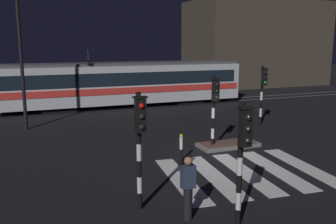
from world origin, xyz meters
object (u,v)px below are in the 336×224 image
object	(u,v)px
street_lamp_trackside_left	(20,38)
tram	(126,83)
traffic_light_median_centre	(214,102)
traffic_light_corner_far_right	(263,87)
traffic_light_kerb_mid_left	(243,147)
bollard_island_edge	(181,148)
pedestrian_waiting_at_kerb	(188,188)
traffic_light_corner_near_left	(140,134)

from	to	relation	value
street_lamp_trackside_left	tram	size ratio (longest dim) A/B	0.43
traffic_light_median_centre	traffic_light_corner_far_right	world-z (taller)	traffic_light_corner_far_right
traffic_light_kerb_mid_left	bollard_island_edge	distance (m)	5.53
traffic_light_kerb_mid_left	pedestrian_waiting_at_kerb	xyz separation A→B (m)	(-1.02, 0.88, -1.22)
traffic_light_median_centre	traffic_light_kerb_mid_left	bearing A→B (deg)	-113.25
tram	pedestrian_waiting_at_kerb	bearing A→B (deg)	-99.79
traffic_light_median_centre	pedestrian_waiting_at_kerb	xyz separation A→B (m)	(-3.74, -5.44, -1.23)
traffic_light_corner_near_left	traffic_light_median_centre	bearing A→B (deg)	43.46
bollard_island_edge	tram	bearing A→B (deg)	84.37
traffic_light_corner_near_left	traffic_light_corner_far_right	size ratio (longest dim) A/B	0.99
bollard_island_edge	traffic_light_corner_far_right	bearing A→B (deg)	31.69
traffic_light_kerb_mid_left	street_lamp_trackside_left	bearing A→B (deg)	110.69
traffic_light_kerb_mid_left	tram	xyz separation A→B (m)	(1.98, 18.29, -0.35)
traffic_light_median_centre	traffic_light_corner_near_left	bearing A→B (deg)	-136.54
traffic_light_median_centre	street_lamp_trackside_left	bearing A→B (deg)	138.64
traffic_light_corner_near_left	street_lamp_trackside_left	world-z (taller)	street_lamp_trackside_left
traffic_light_median_centre	bollard_island_edge	world-z (taller)	traffic_light_median_centre
tram	pedestrian_waiting_at_kerb	world-z (taller)	tram
traffic_light_median_centre	traffic_light_corner_near_left	distance (m)	6.50
tram	bollard_island_edge	bearing A→B (deg)	-95.63
traffic_light_median_centre	traffic_light_kerb_mid_left	xyz separation A→B (m)	(-2.71, -6.32, -0.00)
pedestrian_waiting_at_kerb	bollard_island_edge	size ratio (longest dim) A/B	1.54
pedestrian_waiting_at_kerb	bollard_island_edge	world-z (taller)	pedestrian_waiting_at_kerb
traffic_light_corner_far_right	traffic_light_kerb_mid_left	xyz separation A→B (m)	(-7.52, -9.47, -0.10)
traffic_light_corner_near_left	pedestrian_waiting_at_kerb	distance (m)	1.89
street_lamp_trackside_left	traffic_light_corner_near_left	bearing A→B (deg)	-75.38
traffic_light_corner_near_left	traffic_light_corner_far_right	distance (m)	12.20
pedestrian_waiting_at_kerb	traffic_light_corner_near_left	bearing A→B (deg)	135.55
traffic_light_median_centre	street_lamp_trackside_left	size ratio (longest dim) A/B	0.41
tram	bollard_island_edge	xyz separation A→B (m)	(-1.28, -13.03, -1.19)
traffic_light_kerb_mid_left	tram	world-z (taller)	tram
pedestrian_waiting_at_kerb	traffic_light_kerb_mid_left	bearing A→B (deg)	-40.75
traffic_light_corner_far_right	bollard_island_edge	size ratio (longest dim) A/B	3.00
traffic_light_kerb_mid_left	street_lamp_trackside_left	xyz separation A→B (m)	(-4.93, 13.04, 2.73)
traffic_light_corner_far_right	traffic_light_kerb_mid_left	size ratio (longest dim) A/B	1.05
bollard_island_edge	pedestrian_waiting_at_kerb	bearing A→B (deg)	-111.46
traffic_light_kerb_mid_left	traffic_light_corner_near_left	bearing A→B (deg)	137.38
traffic_light_median_centre	traffic_light_kerb_mid_left	size ratio (longest dim) A/B	1.00
traffic_light_median_centre	tram	bearing A→B (deg)	93.49
street_lamp_trackside_left	tram	distance (m)	9.21
traffic_light_kerb_mid_left	pedestrian_waiting_at_kerb	world-z (taller)	traffic_light_kerb_mid_left
traffic_light_corner_near_left	traffic_light_kerb_mid_left	size ratio (longest dim) A/B	1.03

